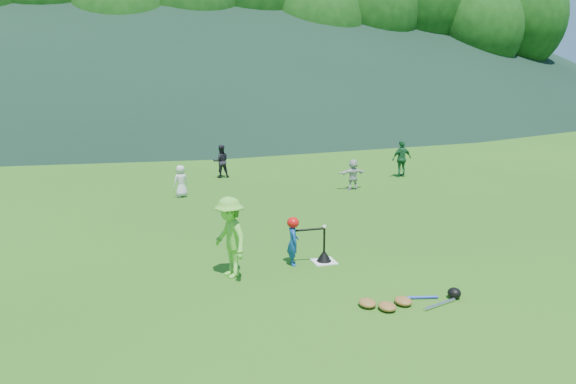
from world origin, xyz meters
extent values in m
plane|color=#225B14|center=(0.00, 0.00, 0.00)|extent=(120.00, 120.00, 0.00)
cube|color=silver|center=(0.00, 0.00, 0.01)|extent=(0.45, 0.45, 0.02)
sphere|color=white|center=(0.00, 0.00, 0.74)|extent=(0.08, 0.08, 0.08)
imported|color=#154695|center=(-0.64, 0.04, 0.47)|extent=(0.27, 0.37, 0.94)
imported|color=#63C138|center=(-1.94, -0.22, 0.76)|extent=(0.81, 1.10, 1.52)
imported|color=silver|center=(-2.10, 6.59, 0.48)|extent=(0.55, 0.47, 0.96)
imported|color=black|center=(-0.43, 9.20, 0.58)|extent=(0.57, 0.44, 1.15)
imported|color=#1A582F|center=(5.68, 7.47, 0.65)|extent=(0.79, 0.40, 1.30)
imported|color=#B9B9B9|center=(3.22, 6.06, 0.49)|extent=(0.93, 0.36, 0.98)
cone|color=black|center=(0.00, 0.00, 0.11)|extent=(0.30, 0.30, 0.18)
cylinder|color=black|center=(0.00, 0.00, 0.45)|extent=(0.04, 0.04, 0.50)
ellipsoid|color=red|center=(-0.64, 0.04, 0.86)|extent=(0.24, 0.26, 0.22)
cylinder|color=black|center=(-0.34, 0.02, 0.70)|extent=(0.62, 0.12, 0.07)
ellipsoid|color=olive|center=(0.19, -2.43, 0.06)|extent=(0.28, 0.34, 0.13)
ellipsoid|color=olive|center=(0.54, -2.31, 0.06)|extent=(0.28, 0.34, 0.13)
ellipsoid|color=olive|center=(-0.06, -2.21, 0.06)|extent=(0.28, 0.34, 0.13)
cylinder|color=silver|center=(1.09, -2.53, 0.03)|extent=(0.70, 0.27, 0.06)
cylinder|color=#263FA5|center=(0.89, -2.18, 0.03)|extent=(0.67, 0.21, 0.05)
ellipsoid|color=black|center=(1.49, -2.33, 0.09)|extent=(0.22, 0.24, 0.19)
cube|color=gray|center=(0.00, 28.00, 0.60)|extent=(70.00, 0.03, 1.20)
cube|color=yellow|center=(0.00, 28.00, 1.24)|extent=(70.00, 0.08, 0.08)
cylinder|color=gray|center=(0.00, 28.00, 0.60)|extent=(0.07, 0.07, 1.30)
cylinder|color=#382314|center=(-8.00, 35.00, 2.19)|extent=(0.56, 0.56, 4.38)
cylinder|color=#382314|center=(-3.20, 32.00, 1.61)|extent=(0.56, 0.56, 3.22)
ellipsoid|color=#164711|center=(-3.20, 32.00, 6.72)|extent=(6.99, 6.99, 8.04)
cylinder|color=#382314|center=(1.60, 33.50, 1.91)|extent=(0.56, 0.56, 3.81)
ellipsoid|color=#164711|center=(1.60, 33.50, 7.96)|extent=(8.28, 8.28, 9.53)
cylinder|color=#382314|center=(6.40, 35.00, 2.20)|extent=(0.56, 0.56, 4.41)
cylinder|color=#382314|center=(11.20, 32.00, 1.63)|extent=(0.56, 0.56, 3.25)
ellipsoid|color=#164711|center=(11.20, 32.00, 6.79)|extent=(7.07, 7.07, 8.13)
cylinder|color=#382314|center=(16.00, 33.50, 1.92)|extent=(0.56, 0.56, 3.85)
ellipsoid|color=#164711|center=(16.00, 33.50, 8.03)|extent=(8.36, 8.36, 9.61)
cylinder|color=#382314|center=(20.80, 35.00, 2.22)|extent=(0.56, 0.56, 4.44)
ellipsoid|color=#164711|center=(20.80, 35.00, 9.27)|extent=(9.65, 9.65, 11.10)
cylinder|color=#382314|center=(25.60, 32.00, 1.64)|extent=(0.56, 0.56, 3.29)
ellipsoid|color=#164711|center=(25.60, 32.00, 6.86)|extent=(7.14, 7.14, 8.22)
cylinder|color=#382314|center=(30.40, 33.50, 1.94)|extent=(0.56, 0.56, 3.88)
ellipsoid|color=#164711|center=(30.40, 33.50, 8.10)|extent=(8.44, 8.44, 9.70)
camera|label=1|loc=(-3.78, -10.01, 3.86)|focal=35.00mm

